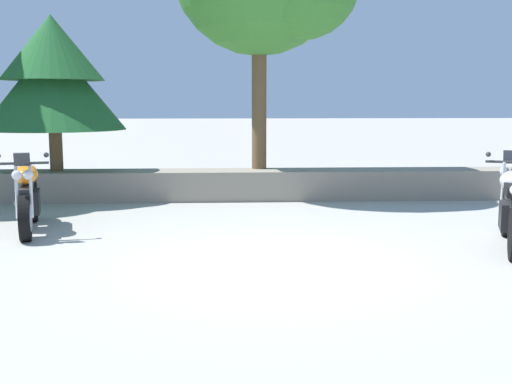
# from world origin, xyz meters

# --- Properties ---
(ground_plane) EXTENTS (120.00, 120.00, 0.00)m
(ground_plane) POSITION_xyz_m (0.00, 0.00, 0.00)
(ground_plane) COLOR #A3A099
(stone_wall) EXTENTS (36.00, 0.80, 0.55)m
(stone_wall) POSITION_xyz_m (0.00, 4.80, 0.28)
(stone_wall) COLOR gray
(stone_wall) RESTS_ON ground
(motorcycle_orange_near_left) EXTENTS (0.84, 2.04, 1.18)m
(motorcycle_orange_near_left) POSITION_xyz_m (-3.40, 1.97, 0.49)
(motorcycle_orange_near_left) COLOR black
(motorcycle_orange_near_left) RESTS_ON ground
(pine_tree_mid_left) EXTENTS (2.60, 2.60, 2.85)m
(pine_tree_mid_left) POSITION_xyz_m (-3.74, 4.92, 2.32)
(pine_tree_mid_left) COLOR brown
(pine_tree_mid_left) RESTS_ON stone_wall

